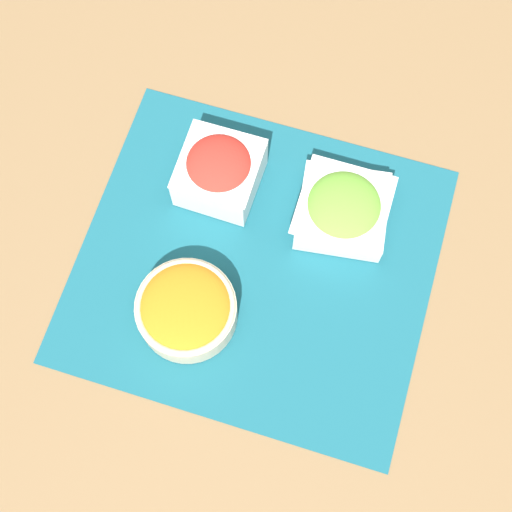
{
  "coord_description": "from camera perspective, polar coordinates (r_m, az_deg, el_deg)",
  "views": [
    {
      "loc": [
        0.1,
        -0.32,
        0.98
      ],
      "look_at": [
        0.0,
        0.0,
        0.03
      ],
      "focal_mm": 50.0,
      "sensor_mm": 36.0,
      "label": 1
    }
  ],
  "objects": [
    {
      "name": "tomato_bowl",
      "position": [
        1.04,
        -2.94,
        6.82
      ],
      "size": [
        0.11,
        0.11,
        0.08
      ],
      "color": "white",
      "rests_on": "placemat"
    },
    {
      "name": "lettuce_bowl",
      "position": [
        1.03,
        6.97,
        3.78
      ],
      "size": [
        0.14,
        0.14,
        0.06
      ],
      "color": "white",
      "rests_on": "placemat"
    },
    {
      "name": "carrot_bowl",
      "position": [
        0.98,
        -5.59,
        -4.26
      ],
      "size": [
        0.14,
        0.14,
        0.06
      ],
      "color": "beige",
      "rests_on": "placemat"
    },
    {
      "name": "ground_plane",
      "position": [
        1.03,
        0.0,
        -0.62
      ],
      "size": [
        3.0,
        3.0,
        0.0
      ],
      "primitive_type": "plane",
      "color": "olive"
    },
    {
      "name": "placemat",
      "position": [
        1.03,
        0.0,
        -0.59
      ],
      "size": [
        0.5,
        0.46,
        0.0
      ],
      "color": "#195B6B",
      "rests_on": "ground_plane"
    }
  ]
}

